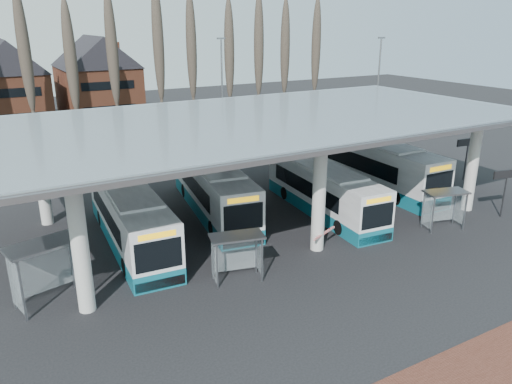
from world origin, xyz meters
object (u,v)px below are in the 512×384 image
bus_0 (130,217)px  shelter_0 (45,259)px  shelter_2 (444,201)px  shelter_1 (236,247)px  bus_1 (213,189)px  bus_3 (372,164)px  bus_2 (323,190)px

bus_0 → shelter_0: bus_0 is taller
shelter_0 → shelter_2: bearing=-21.3°
shelter_1 → bus_1: bearing=85.3°
bus_3 → shelter_0: bus_3 is taller
shelter_1 → shelter_2: bearing=11.4°
shelter_2 → bus_1: bearing=153.6°
bus_0 → shelter_1: bus_0 is taller
shelter_1 → bus_0: bearing=129.0°
bus_3 → shelter_2: 8.35m
bus_1 → shelter_2: size_ratio=4.39×
bus_1 → bus_2: bearing=-20.9°
bus_0 → shelter_0: size_ratio=3.48×
bus_1 → bus_3: bearing=4.8°
shelter_0 → bus_1: bearing=16.5°
shelter_0 → shelter_1: bearing=-29.6°
bus_1 → shelter_1: bearing=-98.9°
bus_2 → shelter_0: 17.13m
shelter_0 → bus_2: bearing=-4.4°
bus_2 → bus_3: size_ratio=0.88×
shelter_2 → bus_3: bearing=91.4°
bus_1 → shelter_2: (10.52, -9.14, 0.15)m
shelter_1 → bus_3: bearing=40.1°
bus_3 → shelter_1: 17.07m
bus_3 → bus_0: bearing=-174.5°
bus_1 → shelter_1: bus_1 is taller
bus_2 → bus_1: bearing=154.9°
bus_0 → bus_1: size_ratio=0.97×
bus_2 → shelter_0: size_ratio=3.32×
bus_1 → shelter_2: 13.94m
bus_0 → bus_3: size_ratio=0.93×
bus_1 → shelter_0: (-10.85, -6.41, 0.53)m
bus_0 → shelter_0: 6.55m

